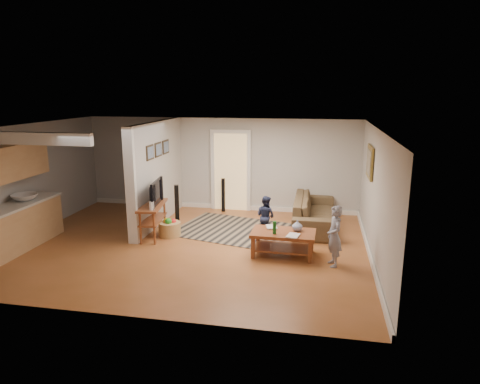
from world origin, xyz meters
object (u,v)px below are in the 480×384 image
at_px(sofa, 314,226).
at_px(child, 333,265).
at_px(tv_console, 153,207).
at_px(toddler, 265,236).
at_px(speaker_left, 177,206).
at_px(toy_basket, 170,228).
at_px(coffee_table, 284,237).
at_px(speaker_right, 223,195).

bearing_deg(sofa, child, -170.79).
height_order(tv_console, toddler, tv_console).
height_order(sofa, toddler, toddler).
distance_m(speaker_left, child, 4.08).
xyz_separation_m(speaker_left, toy_basket, (0.06, -0.71, -0.33)).
height_order(child, toddler, child).
distance_m(coffee_table, tv_console, 3.05).
height_order(coffee_table, speaker_right, speaker_right).
xyz_separation_m(sofa, toddler, (-1.07, -0.94, 0.00)).
height_order(tv_console, child, tv_console).
distance_m(coffee_table, child, 1.09).
height_order(sofa, toy_basket, toy_basket).
xyz_separation_m(coffee_table, speaker_left, (-2.70, 1.38, 0.13)).
bearing_deg(speaker_right, coffee_table, -59.66).
bearing_deg(speaker_left, tv_console, -127.31).
relative_size(coffee_table, child, 1.09).
bearing_deg(speaker_right, tv_console, -118.14).
bearing_deg(toy_basket, child, -15.86).
xyz_separation_m(coffee_table, child, (0.96, -0.35, -0.38)).
height_order(sofa, coffee_table, coffee_table).
distance_m(speaker_left, toy_basket, 0.78).
xyz_separation_m(sofa, child, (0.40, -2.36, 0.00)).
bearing_deg(sofa, speaker_right, 70.12).
distance_m(coffee_table, speaker_left, 3.03).
bearing_deg(toy_basket, toddler, 10.51).
xyz_separation_m(sofa, tv_console, (-3.54, -1.43, 0.68)).
bearing_deg(toddler, toy_basket, 41.24).
bearing_deg(toddler, child, 166.78).
height_order(speaker_left, toddler, speaker_left).
bearing_deg(child, speaker_right, -154.43).
xyz_separation_m(coffee_table, toy_basket, (-2.64, 0.67, -0.20)).
bearing_deg(toddler, speaker_right, -21.77).
distance_m(sofa, coffee_table, 2.12).
xyz_separation_m(toy_basket, child, (3.60, -1.02, -0.18)).
height_order(sofa, tv_console, tv_console).
height_order(coffee_table, toy_basket, coffee_table).
distance_m(sofa, child, 2.39).
bearing_deg(tv_console, sofa, 13.95).
bearing_deg(toddler, coffee_table, 146.37).
height_order(coffee_table, toddler, coffee_table).
bearing_deg(sofa, toy_basket, 112.25).
distance_m(tv_console, toy_basket, 0.61).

